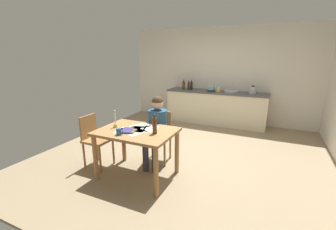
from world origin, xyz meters
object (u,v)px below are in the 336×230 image
at_px(wine_glass_back_left, 212,86).
at_px(teacup_on_counter, 218,90).
at_px(bottle_wine_red, 191,86).
at_px(wine_glass_by_kettle, 216,86).
at_px(chair_side_empty, 95,138).
at_px(sink_unit, 231,91).
at_px(chair_at_table, 159,134).
at_px(bottle_oil, 184,85).
at_px(book_magazine, 129,131).
at_px(bottle_vinegar, 189,85).
at_px(wine_glass_back_right, 209,86).
at_px(candlestick, 115,123).
at_px(dining_table, 137,138).
at_px(mixing_bowl, 211,89).
at_px(person_seated, 156,126).
at_px(wine_glass_near_sink, 220,87).
at_px(book_cookery, 127,131).
at_px(wine_bottle_on_table, 155,125).
at_px(stovetop_kettle, 253,90).
at_px(coffee_mug, 119,132).

relative_size(wine_glass_back_left, teacup_on_counter, 1.34).
relative_size(bottle_wine_red, wine_glass_by_kettle, 1.73).
xyz_separation_m(chair_side_empty, sink_unit, (1.66, 3.33, 0.42)).
relative_size(chair_at_table, bottle_oil, 3.20).
xyz_separation_m(book_magazine, bottle_wine_red, (-0.22, 3.42, 0.24)).
relative_size(bottle_oil, bottle_wine_red, 1.04).
xyz_separation_m(bottle_vinegar, wine_glass_back_right, (0.58, 0.09, 0.01)).
bearing_deg(teacup_on_counter, candlestick, -105.43).
xyz_separation_m(dining_table, mixing_bowl, (0.29, 3.27, 0.31)).
distance_m(person_seated, bottle_wine_red, 2.84).
bearing_deg(wine_glass_near_sink, book_cookery, -99.05).
bearing_deg(candlestick, wine_bottle_on_table, 0.83).
height_order(mixing_bowl, wine_glass_near_sink, wine_glass_near_sink).
xyz_separation_m(sink_unit, bottle_wine_red, (-1.11, -0.02, 0.09)).
distance_m(person_seated, wine_glass_by_kettle, 3.00).
distance_m(dining_table, sink_unit, 3.44).
bearing_deg(chair_side_empty, chair_at_table, 36.59).
bearing_deg(chair_at_table, candlestick, -122.19).
distance_m(candlestick, bottle_vinegar, 3.40).
xyz_separation_m(bottle_wine_red, mixing_bowl, (0.58, -0.04, -0.06)).
height_order(chair_at_table, bottle_oil, bottle_oil).
height_order(wine_glass_by_kettle, wine_glass_back_left, same).
distance_m(person_seated, wine_glass_back_left, 2.99).
bearing_deg(dining_table, wine_glass_near_sink, 82.15).
relative_size(dining_table, wine_glass_near_sink, 7.47).
bearing_deg(teacup_on_counter, stovetop_kettle, 10.06).
relative_size(dining_table, wine_glass_back_right, 7.47).
relative_size(chair_side_empty, book_cookery, 3.69).
bearing_deg(bottle_wine_red, mixing_bowl, -4.06).
relative_size(chair_at_table, bottle_vinegar, 3.67).
bearing_deg(wine_glass_back_right, dining_table, -93.08).
relative_size(dining_table, coffee_mug, 10.56).
bearing_deg(teacup_on_counter, chair_at_table, -100.27).
distance_m(book_cookery, sink_unit, 3.55).
bearing_deg(stovetop_kettle, candlestick, -117.33).
bearing_deg(wine_glass_by_kettle, wine_glass_back_left, 180.00).
bearing_deg(stovetop_kettle, wine_glass_by_kettle, 171.35).
distance_m(wine_glass_back_left, teacup_on_counter, 0.39).
height_order(candlestick, wine_bottle_on_table, wine_bottle_on_table).
xyz_separation_m(bottle_wine_red, wine_glass_near_sink, (0.76, 0.16, -0.00)).
bearing_deg(stovetop_kettle, wine_bottle_on_table, -107.28).
bearing_deg(chair_at_table, person_seated, -83.12).
distance_m(book_magazine, mixing_bowl, 3.41).
relative_size(chair_side_empty, bottle_vinegar, 3.68).
xyz_separation_m(person_seated, mixing_bowl, (0.23, 2.76, 0.27)).
bearing_deg(candlestick, mixing_bowl, 78.52).
bearing_deg(sink_unit, bottle_vinegar, 177.47).
relative_size(person_seated, teacup_on_counter, 10.43).
relative_size(book_cookery, bottle_vinegar, 1.00).
xyz_separation_m(dining_table, bottle_oil, (-0.50, 3.27, 0.38)).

